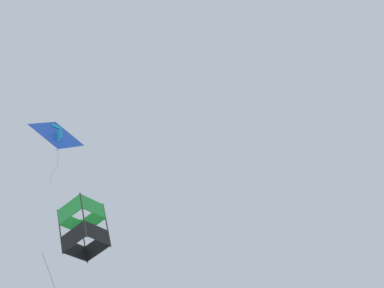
{
  "coord_description": "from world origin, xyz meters",
  "views": [
    {
      "loc": [
        -12.21,
        -15.46,
        13.53
      ],
      "look_at": [
        1.3,
        -1.33,
        24.9
      ],
      "focal_mm": 54.05,
      "sensor_mm": 36.0,
      "label": 1
    }
  ],
  "objects": [
    {
      "name": "kite_delta_near_left",
      "position": [
        -0.09,
        6.91,
        28.33
      ],
      "size": [
        2.29,
        0.89,
        3.46
      ],
      "rotation": [
        0.35,
        0.0,
        3.08
      ],
      "color": "blue"
    },
    {
      "name": "kite_box_low_drifter",
      "position": [
        -2.71,
        -0.48,
        20.52
      ],
      "size": [
        2.1,
        1.84,
        5.65
      ],
      "rotation": [
        0.31,
        0.0,
        3.31
      ],
      "color": "green"
    }
  ]
}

